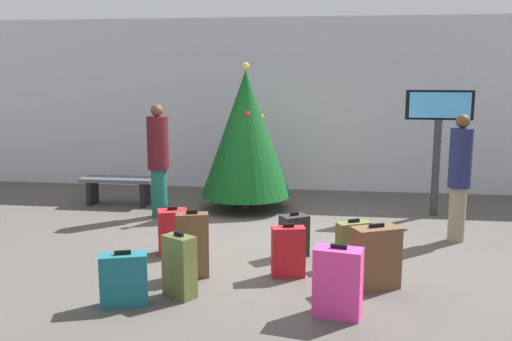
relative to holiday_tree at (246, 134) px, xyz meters
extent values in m
plane|color=#514C47|center=(0.64, -1.95, -1.28)|extent=(16.00, 16.00, 0.00)
cube|color=silver|center=(0.64, 1.80, 0.37)|extent=(16.00, 0.20, 3.31)
cylinder|color=#4C3319|center=(0.00, 0.00, -1.16)|extent=(0.12, 0.12, 0.24)
cone|color=#0F4719|center=(0.00, 0.00, 0.00)|extent=(1.50, 1.50, 2.08)
sphere|color=#F2D84C|center=(0.00, 0.00, 1.10)|extent=(0.12, 0.12, 0.12)
sphere|color=yellow|center=(0.26, 0.05, 0.28)|extent=(0.08, 0.08, 0.08)
sphere|color=red|center=(-0.29, 0.35, -0.28)|extent=(0.08, 0.08, 0.08)
sphere|color=red|center=(0.06, -0.23, 0.34)|extent=(0.08, 0.08, 0.08)
cylinder|color=#333338|center=(3.07, -0.01, -0.51)|extent=(0.12, 0.12, 1.54)
cube|color=black|center=(3.07, -0.01, 0.50)|extent=(1.03, 0.13, 0.47)
cube|color=#4CB2F2|center=(3.07, -0.06, 0.50)|extent=(0.93, 0.06, 0.40)
cube|color=#4C5159|center=(-2.25, 0.01, -0.83)|extent=(1.28, 0.44, 0.06)
cube|color=black|center=(-2.73, 0.01, -1.07)|extent=(0.08, 0.35, 0.42)
cube|color=black|center=(-1.77, 0.01, -1.07)|extent=(0.08, 0.35, 0.42)
cylinder|color=#19594C|center=(-1.30, -0.68, -0.89)|extent=(0.25, 0.25, 0.78)
cylinder|color=#4C1419|center=(-1.30, -0.68, -0.09)|extent=(0.41, 0.41, 0.83)
sphere|color=brown|center=(-1.30, -0.68, 0.42)|extent=(0.19, 0.19, 0.19)
cylinder|color=gray|center=(3.13, -1.42, -0.91)|extent=(0.22, 0.22, 0.75)
cylinder|color=#1E234C|center=(3.13, -1.42, -0.13)|extent=(0.42, 0.42, 0.80)
sphere|color=brown|center=(3.13, -1.42, 0.36)|extent=(0.18, 0.18, 0.18)
cube|color=brown|center=(-0.12, -3.23, -0.91)|extent=(0.39, 0.25, 0.73)
cube|color=black|center=(-0.12, -3.23, -0.53)|extent=(0.13, 0.06, 0.04)
cube|color=brown|center=(1.89, -3.30, -0.95)|extent=(0.56, 0.45, 0.67)
cube|color=black|center=(1.89, -3.30, -0.59)|extent=(0.17, 0.10, 0.04)
cube|color=#E5388C|center=(1.49, -4.06, -0.95)|extent=(0.48, 0.32, 0.66)
cube|color=black|center=(1.49, -4.06, -0.60)|extent=(0.16, 0.06, 0.04)
cube|color=#59602D|center=(-0.12, -3.81, -0.96)|extent=(0.38, 0.34, 0.65)
cube|color=black|center=(-0.12, -3.81, -0.61)|extent=(0.11, 0.09, 0.04)
cube|color=#232326|center=(0.96, -2.36, -1.02)|extent=(0.40, 0.37, 0.53)
cube|color=black|center=(0.96, -2.36, -0.74)|extent=(0.11, 0.09, 0.04)
cube|color=#B2191E|center=(-0.57, -2.47, -1.00)|extent=(0.43, 0.38, 0.57)
cube|color=black|center=(-0.57, -2.47, -0.69)|extent=(0.13, 0.07, 0.04)
cube|color=#59602D|center=(1.69, -2.62, -1.02)|extent=(0.43, 0.33, 0.53)
cube|color=black|center=(1.69, -2.62, -0.73)|extent=(0.14, 0.09, 0.04)
cube|color=#B2191E|center=(0.94, -3.08, -0.99)|extent=(0.40, 0.25, 0.57)
cube|color=black|center=(0.94, -3.08, -0.69)|extent=(0.13, 0.06, 0.04)
cube|color=#19606B|center=(-0.61, -4.09, -1.02)|extent=(0.50, 0.34, 0.52)
cube|color=black|center=(-0.61, -4.09, -0.74)|extent=(0.16, 0.08, 0.04)
camera|label=1|loc=(1.38, -9.13, 1.00)|focal=39.29mm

